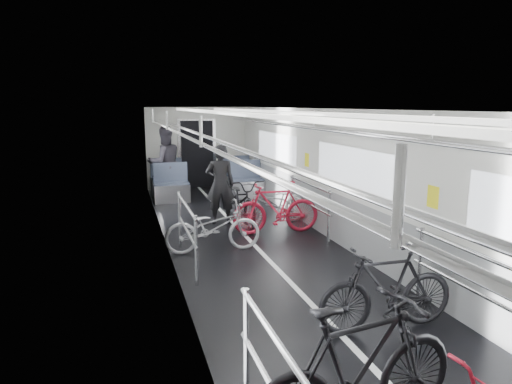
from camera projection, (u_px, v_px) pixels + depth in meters
car_shell at (241, 175)px, 8.82m from camera, size 3.02×14.01×2.41m
bike_left_mid at (357, 372)px, 3.32m from camera, size 1.92×0.81×1.12m
bike_left_far at (213, 227)px, 7.72m from camera, size 1.64×0.59×0.86m
bike_right_near at (387, 289)px, 5.00m from camera, size 1.63×0.51×0.97m
bike_right_mid at (274, 204)px, 9.43m from camera, size 1.82×1.04×0.91m
bike_right_far at (276, 208)px, 8.81m from camera, size 1.73×0.60×1.02m
bike_aisle at (241, 200)px, 9.61m from camera, size 0.73×1.88×0.98m
person_standing at (220, 184)px, 9.52m from camera, size 0.66×0.49×1.67m
person_seated at (165, 163)px, 12.07m from camera, size 1.07×0.91×1.92m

